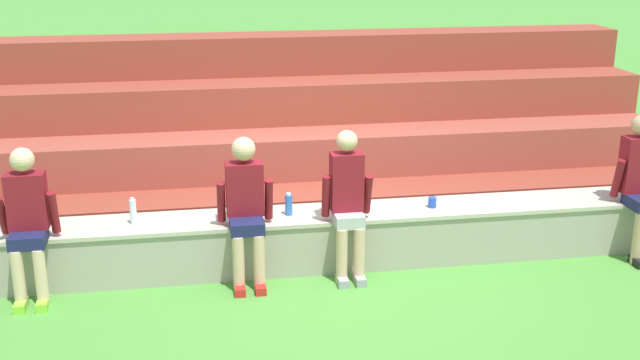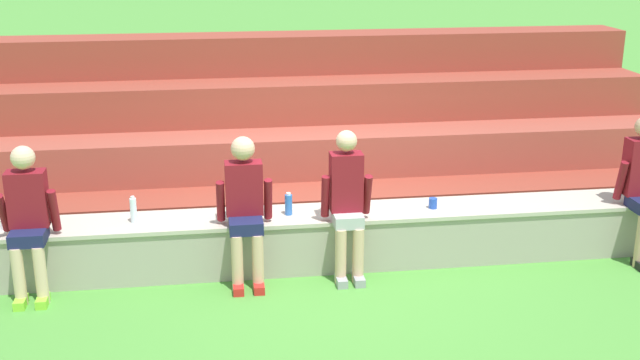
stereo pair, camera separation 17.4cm
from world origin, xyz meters
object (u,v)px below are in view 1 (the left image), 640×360
at_px(water_bottle_near_right, 133,212).
at_px(plastic_cup_left_end, 432,202).
at_px(person_right_of_center, 640,183).
at_px(water_bottle_mid_left, 289,205).
at_px(person_center, 348,201).
at_px(person_left_of_center, 246,205).
at_px(person_far_left, 27,220).

distance_m(water_bottle_near_right, plastic_cup_left_end, 2.99).
xyz_separation_m(person_right_of_center, water_bottle_mid_left, (-3.60, 0.29, -0.12)).
bearing_deg(person_center, person_left_of_center, 178.27).
xyz_separation_m(person_far_left, person_center, (2.96, 0.00, 0.01)).
bearing_deg(water_bottle_mid_left, plastic_cup_left_end, -0.88).
relative_size(water_bottle_near_right, water_bottle_mid_left, 1.17).
xyz_separation_m(person_center, person_right_of_center, (3.06, 0.02, 0.01)).
relative_size(person_right_of_center, water_bottle_near_right, 5.54).
height_order(person_right_of_center, plastic_cup_left_end, person_right_of_center).
height_order(person_right_of_center, water_bottle_mid_left, person_right_of_center).
distance_m(person_center, plastic_cup_left_end, 1.00).
height_order(person_left_of_center, water_bottle_near_right, person_left_of_center).
relative_size(person_left_of_center, plastic_cup_left_end, 13.40).
bearing_deg(person_center, water_bottle_mid_left, 150.45).
height_order(person_left_of_center, person_right_of_center, person_right_of_center).
height_order(person_far_left, water_bottle_near_right, person_far_left).
distance_m(person_far_left, person_left_of_center, 1.98).
distance_m(person_far_left, plastic_cup_left_end, 3.91).
distance_m(person_left_of_center, plastic_cup_left_end, 1.94).
relative_size(person_center, plastic_cup_left_end, 13.76).
xyz_separation_m(person_center, plastic_cup_left_end, (0.94, 0.28, -0.17)).
relative_size(person_center, water_bottle_near_right, 5.48).
bearing_deg(person_left_of_center, person_far_left, -179.00).
bearing_deg(person_center, person_far_left, -179.90).
bearing_deg(person_far_left, person_center, 0.10).
bearing_deg(water_bottle_near_right, person_far_left, -161.46).
height_order(person_far_left, plastic_cup_left_end, person_far_left).
xyz_separation_m(person_far_left, plastic_cup_left_end, (3.90, 0.29, -0.16)).
relative_size(person_far_left, person_center, 0.97).
height_order(water_bottle_mid_left, plastic_cup_left_end, water_bottle_mid_left).
xyz_separation_m(person_right_of_center, water_bottle_near_right, (-5.11, 0.28, -0.10)).
bearing_deg(plastic_cup_left_end, person_far_left, -175.80).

